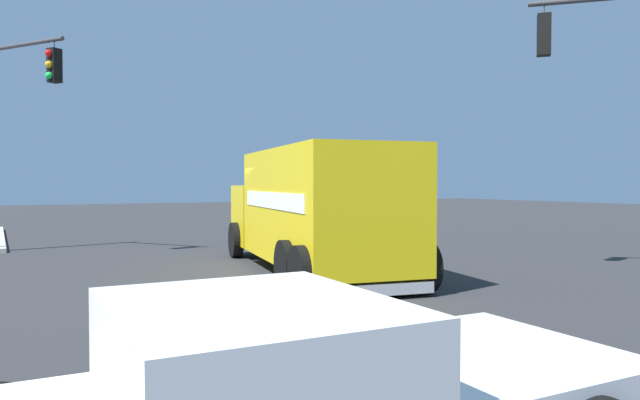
% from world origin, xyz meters
% --- Properties ---
extents(ground_plane, '(100.00, 100.00, 0.00)m').
position_xyz_m(ground_plane, '(0.00, 0.00, 0.00)').
color(ground_plane, '#2B2B2D').
extents(delivery_truck, '(8.39, 4.04, 2.88)m').
position_xyz_m(delivery_truck, '(-1.17, 0.28, 1.50)').
color(delivery_truck, yellow).
rests_on(delivery_truck, ground).
extents(traffic_light_secondary, '(3.05, 2.13, 6.25)m').
position_xyz_m(traffic_light_secondary, '(6.40, 6.60, 4.20)').
color(traffic_light_secondary, '#38383D').
rests_on(traffic_light_secondary, sidewalk_corner_far).
extents(pickup_white, '(2.32, 5.23, 1.38)m').
position_xyz_m(pickup_white, '(-10.17, 5.31, 0.73)').
color(pickup_white, white).
rests_on(pickup_white, ground).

